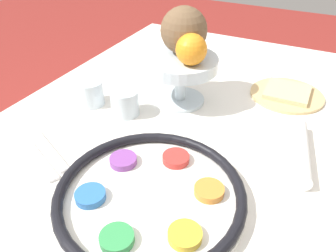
{
  "coord_description": "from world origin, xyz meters",
  "views": [
    {
      "loc": [
        -0.51,
        -0.21,
        1.19
      ],
      "look_at": [
        0.01,
        0.06,
        0.78
      ],
      "focal_mm": 35.0,
      "sensor_mm": 36.0,
      "label": 1
    }
  ],
  "objects_px": {
    "seder_plate": "(150,194)",
    "coconut": "(184,30)",
    "fruit_stand": "(181,68)",
    "cup_near": "(125,103)",
    "orange_fruit": "(191,49)",
    "cup_mid": "(90,93)",
    "napkin_roll": "(300,151)",
    "bread_plate": "(287,94)"
  },
  "relations": [
    {
      "from": "seder_plate",
      "to": "coconut",
      "type": "distance_m",
      "value": 0.42
    },
    {
      "from": "fruit_stand",
      "to": "cup_near",
      "type": "height_order",
      "value": "fruit_stand"
    },
    {
      "from": "orange_fruit",
      "to": "cup_mid",
      "type": "xyz_separation_m",
      "value": [
        -0.09,
        0.24,
        -0.13
      ]
    },
    {
      "from": "fruit_stand",
      "to": "orange_fruit",
      "type": "distance_m",
      "value": 0.08
    },
    {
      "from": "napkin_roll",
      "to": "cup_mid",
      "type": "bearing_deg",
      "value": 91.93
    },
    {
      "from": "seder_plate",
      "to": "cup_near",
      "type": "bearing_deg",
      "value": 41.3
    },
    {
      "from": "seder_plate",
      "to": "cup_mid",
      "type": "xyz_separation_m",
      "value": [
        0.22,
        0.3,
        0.02
      ]
    },
    {
      "from": "coconut",
      "to": "cup_near",
      "type": "xyz_separation_m",
      "value": [
        -0.15,
        0.09,
        -0.15
      ]
    },
    {
      "from": "seder_plate",
      "to": "orange_fruit",
      "type": "distance_m",
      "value": 0.35
    },
    {
      "from": "bread_plate",
      "to": "seder_plate",
      "type": "bearing_deg",
      "value": 163.08
    },
    {
      "from": "seder_plate",
      "to": "cup_near",
      "type": "height_order",
      "value": "cup_near"
    },
    {
      "from": "fruit_stand",
      "to": "cup_mid",
      "type": "distance_m",
      "value": 0.24
    },
    {
      "from": "seder_plate",
      "to": "orange_fruit",
      "type": "relative_size",
      "value": 4.62
    },
    {
      "from": "cup_near",
      "to": "bread_plate",
      "type": "bearing_deg",
      "value": -51.82
    },
    {
      "from": "napkin_roll",
      "to": "cup_near",
      "type": "bearing_deg",
      "value": 92.56
    },
    {
      "from": "orange_fruit",
      "to": "cup_near",
      "type": "xyz_separation_m",
      "value": [
        -0.09,
        0.13,
        -0.13
      ]
    },
    {
      "from": "seder_plate",
      "to": "fruit_stand",
      "type": "relative_size",
      "value": 1.81
    },
    {
      "from": "orange_fruit",
      "to": "cup_mid",
      "type": "distance_m",
      "value": 0.29
    },
    {
      "from": "seder_plate",
      "to": "cup_near",
      "type": "xyz_separation_m",
      "value": [
        0.22,
        0.2,
        0.02
      ]
    },
    {
      "from": "coconut",
      "to": "cup_mid",
      "type": "height_order",
      "value": "coconut"
    },
    {
      "from": "napkin_roll",
      "to": "cup_mid",
      "type": "relative_size",
      "value": 2.9
    },
    {
      "from": "coconut",
      "to": "cup_near",
      "type": "height_order",
      "value": "coconut"
    },
    {
      "from": "seder_plate",
      "to": "orange_fruit",
      "type": "height_order",
      "value": "orange_fruit"
    },
    {
      "from": "fruit_stand",
      "to": "orange_fruit",
      "type": "height_order",
      "value": "orange_fruit"
    },
    {
      "from": "napkin_roll",
      "to": "cup_mid",
      "type": "height_order",
      "value": "cup_mid"
    },
    {
      "from": "cup_mid",
      "to": "cup_near",
      "type": "bearing_deg",
      "value": -90.55
    },
    {
      "from": "coconut",
      "to": "bread_plate",
      "type": "distance_m",
      "value": 0.34
    },
    {
      "from": "coconut",
      "to": "orange_fruit",
      "type": "bearing_deg",
      "value": -141.33
    },
    {
      "from": "napkin_roll",
      "to": "cup_near",
      "type": "height_order",
      "value": "cup_near"
    },
    {
      "from": "orange_fruit",
      "to": "coconut",
      "type": "xyz_separation_m",
      "value": [
        0.06,
        0.04,
        0.02
      ]
    },
    {
      "from": "fruit_stand",
      "to": "cup_near",
      "type": "distance_m",
      "value": 0.16
    },
    {
      "from": "coconut",
      "to": "fruit_stand",
      "type": "bearing_deg",
      "value": -166.69
    },
    {
      "from": "cup_near",
      "to": "cup_mid",
      "type": "bearing_deg",
      "value": 89.45
    },
    {
      "from": "bread_plate",
      "to": "napkin_roll",
      "type": "bearing_deg",
      "value": -164.6
    },
    {
      "from": "cup_near",
      "to": "cup_mid",
      "type": "height_order",
      "value": "same"
    },
    {
      "from": "coconut",
      "to": "seder_plate",
      "type": "bearing_deg",
      "value": -163.83
    },
    {
      "from": "coconut",
      "to": "cup_near",
      "type": "relative_size",
      "value": 1.67
    },
    {
      "from": "coconut",
      "to": "napkin_roll",
      "type": "height_order",
      "value": "coconut"
    },
    {
      "from": "napkin_roll",
      "to": "cup_near",
      "type": "relative_size",
      "value": 2.9
    },
    {
      "from": "orange_fruit",
      "to": "bread_plate",
      "type": "xyz_separation_m",
      "value": [
        0.18,
        -0.21,
        -0.15
      ]
    },
    {
      "from": "bread_plate",
      "to": "napkin_roll",
      "type": "relative_size",
      "value": 0.97
    },
    {
      "from": "seder_plate",
      "to": "bread_plate",
      "type": "height_order",
      "value": "seder_plate"
    }
  ]
}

